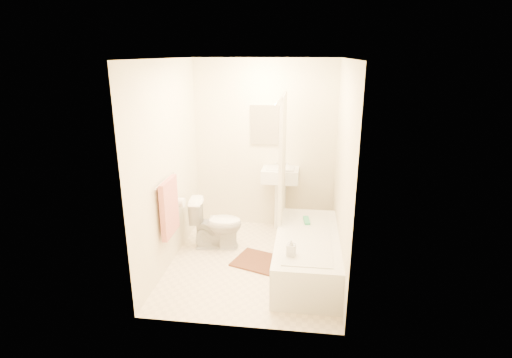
# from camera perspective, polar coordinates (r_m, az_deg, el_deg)

# --- Properties ---
(floor) EXTENTS (2.40, 2.40, 0.00)m
(floor) POSITION_cam_1_polar(r_m,az_deg,el_deg) (5.00, -0.38, -11.87)
(floor) COLOR beige
(floor) RESTS_ON ground
(ceiling) EXTENTS (2.40, 2.40, 0.00)m
(ceiling) POSITION_cam_1_polar(r_m,az_deg,el_deg) (4.35, -0.44, 16.82)
(ceiling) COLOR white
(ceiling) RESTS_ON ground
(wall_back) EXTENTS (2.00, 0.02, 2.40)m
(wall_back) POSITION_cam_1_polar(r_m,az_deg,el_deg) (5.69, 1.23, 4.79)
(wall_back) COLOR beige
(wall_back) RESTS_ON ground
(wall_left) EXTENTS (0.02, 2.40, 2.40)m
(wall_left) POSITION_cam_1_polar(r_m,az_deg,el_deg) (4.77, -12.41, 1.86)
(wall_left) COLOR beige
(wall_left) RESTS_ON ground
(wall_right) EXTENTS (0.02, 2.40, 2.40)m
(wall_right) POSITION_cam_1_polar(r_m,az_deg,el_deg) (4.51, 12.29, 0.98)
(wall_right) COLOR beige
(wall_right) RESTS_ON ground
(mirror) EXTENTS (0.40, 0.03, 0.55)m
(mirror) POSITION_cam_1_polar(r_m,az_deg,el_deg) (5.61, 1.23, 7.74)
(mirror) COLOR white
(mirror) RESTS_ON wall_back
(curtain_rod) EXTENTS (0.03, 1.70, 0.03)m
(curtain_rod) POSITION_cam_1_polar(r_m,az_deg,el_deg) (4.45, 3.66, 11.64)
(curtain_rod) COLOR silver
(curtain_rod) RESTS_ON wall_back
(shower_curtain) EXTENTS (0.04, 0.80, 1.55)m
(shower_curtain) POSITION_cam_1_polar(r_m,az_deg,el_deg) (4.98, 3.80, 3.14)
(shower_curtain) COLOR silver
(shower_curtain) RESTS_ON curtain_rod
(towel_bar) EXTENTS (0.02, 0.60, 0.02)m
(towel_bar) POSITION_cam_1_polar(r_m,az_deg,el_deg) (4.55, -12.89, -0.21)
(towel_bar) COLOR silver
(towel_bar) RESTS_ON wall_left
(towel) EXTENTS (0.06, 0.45, 0.66)m
(towel) POSITION_cam_1_polar(r_m,az_deg,el_deg) (4.65, -12.28, -3.99)
(towel) COLOR #CC7266
(towel) RESTS_ON towel_bar
(toilet_paper) EXTENTS (0.11, 0.12, 0.12)m
(toilet_paper) POSITION_cam_1_polar(r_m,az_deg,el_deg) (5.00, -10.83, -3.31)
(toilet_paper) COLOR white
(toilet_paper) RESTS_ON wall_left
(toilet) EXTENTS (0.71, 0.45, 0.66)m
(toilet) POSITION_cam_1_polar(r_m,az_deg,el_deg) (5.26, -5.69, -6.35)
(toilet) COLOR white
(toilet) RESTS_ON floor
(sink) EXTENTS (0.52, 0.42, 1.00)m
(sink) POSITION_cam_1_polar(r_m,az_deg,el_deg) (5.73, 3.47, -2.45)
(sink) COLOR white
(sink) RESTS_ON floor
(bathtub) EXTENTS (0.71, 1.63, 0.46)m
(bathtub) POSITION_cam_1_polar(r_m,az_deg,el_deg) (4.75, 7.26, -10.57)
(bathtub) COLOR silver
(bathtub) RESTS_ON floor
(bath_mat) EXTENTS (0.78, 0.68, 0.02)m
(bath_mat) POSITION_cam_1_polar(r_m,az_deg,el_deg) (4.99, 0.80, -11.78)
(bath_mat) COLOR #543224
(bath_mat) RESTS_ON floor
(soap_bottle) EXTENTS (0.10, 0.10, 0.19)m
(soap_bottle) POSITION_cam_1_polar(r_m,az_deg,el_deg) (4.15, 5.04, -9.74)
(soap_bottle) COLOR white
(soap_bottle) RESTS_ON bathtub
(scrub_brush) EXTENTS (0.09, 0.23, 0.04)m
(scrub_brush) POSITION_cam_1_polar(r_m,az_deg,el_deg) (4.99, 7.23, -5.94)
(scrub_brush) COLOR #36A66D
(scrub_brush) RESTS_ON bathtub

